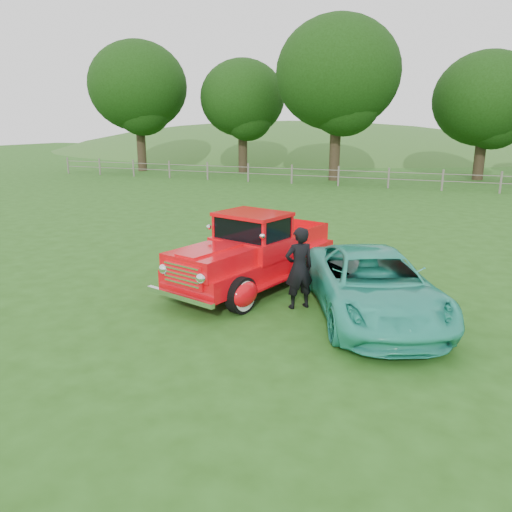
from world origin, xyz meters
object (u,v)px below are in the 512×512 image
at_px(tree_far_west, 138,86).
at_px(tree_near_east, 486,99).
at_px(tree_mid_west, 242,98).
at_px(man, 299,268).
at_px(red_pickup, 254,254).
at_px(teal_sedan, 373,285).
at_px(tree_near_west, 338,74).

relative_size(tree_far_west, tree_near_east, 1.19).
relative_size(tree_mid_west, man, 4.92).
relative_size(tree_far_west, red_pickup, 1.88).
xyz_separation_m(tree_mid_west, teal_sedan, (14.51, -26.81, -4.90)).
height_order(tree_mid_west, red_pickup, tree_mid_west).
distance_m(tree_mid_west, teal_sedan, 30.87).
relative_size(tree_far_west, teal_sedan, 2.12).
bearing_deg(tree_far_west, red_pickup, -50.68).
relative_size(tree_near_west, teal_sedan, 2.22).
height_order(red_pickup, teal_sedan, red_pickup).
bearing_deg(red_pickup, tree_near_west, 114.46).
distance_m(tree_near_east, teal_sedan, 28.29).
bearing_deg(tree_far_west, man, -49.86).
distance_m(tree_near_east, man, 28.54).
relative_size(tree_mid_west, tree_near_east, 1.02).
xyz_separation_m(tree_near_east, teal_sedan, (-2.49, -27.81, -4.60)).
height_order(tree_mid_west, teal_sedan, tree_mid_west).
relative_size(tree_near_west, man, 6.06).
distance_m(tree_far_west, teal_sedan, 34.00).
distance_m(tree_far_west, tree_near_west, 16.03).
bearing_deg(tree_near_east, man, -98.13).
xyz_separation_m(tree_mid_west, man, (13.01, -26.92, -4.69)).
distance_m(tree_mid_west, tree_near_east, 17.03).
height_order(tree_near_west, red_pickup, tree_near_west).
bearing_deg(tree_far_west, tree_near_west, -3.58).
relative_size(tree_mid_west, tree_near_west, 0.81).
xyz_separation_m(tree_near_west, teal_sedan, (6.51, -23.81, -6.15)).
height_order(tree_far_west, tree_near_east, tree_far_west).
bearing_deg(man, tree_far_west, -92.12).
relative_size(red_pickup, teal_sedan, 1.12).
xyz_separation_m(tree_near_east, man, (-3.99, -27.92, -4.39)).
relative_size(tree_far_west, man, 5.77).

